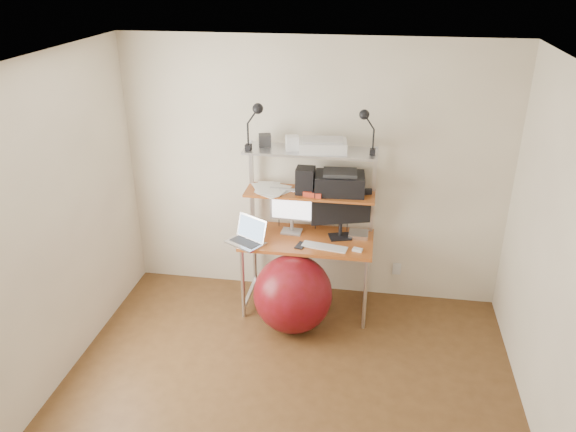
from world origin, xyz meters
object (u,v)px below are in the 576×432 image
(monitor_black, at_px, (341,210))
(laptop, at_px, (248,237))
(monitor_silver, at_px, (292,208))
(printer, at_px, (340,183))
(exercise_ball, at_px, (293,294))

(monitor_black, xyz_separation_m, laptop, (-0.81, -0.24, -0.23))
(monitor_silver, distance_m, monitor_black, 0.46)
(monitor_silver, relative_size, monitor_black, 0.85)
(laptop, bearing_deg, monitor_silver, 68.35)
(printer, bearing_deg, laptop, -162.99)
(monitor_silver, distance_m, laptop, 0.49)
(monitor_silver, xyz_separation_m, printer, (0.43, 0.03, 0.26))
(monitor_silver, xyz_separation_m, laptop, (-0.36, -0.27, -0.20))
(monitor_silver, xyz_separation_m, monitor_black, (0.46, -0.04, 0.03))
(laptop, bearing_deg, printer, 51.75)
(monitor_silver, height_order, printer, printer)
(monitor_silver, relative_size, laptop, 1.11)
(monitor_black, height_order, printer, printer)
(monitor_silver, height_order, exercise_ball, monitor_silver)
(printer, xyz_separation_m, exercise_ball, (-0.35, -0.50, -0.89))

